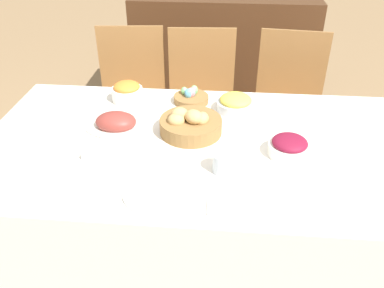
{
  "coord_description": "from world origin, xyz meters",
  "views": [
    {
      "loc": [
        0.11,
        -1.46,
        1.67
      ],
      "look_at": [
        -0.01,
        -0.08,
        0.78
      ],
      "focal_mm": 38.0,
      "sensor_mm": 36.0,
      "label": 1
    }
  ],
  "objects": [
    {
      "name": "chair_far_left",
      "position": [
        -0.49,
        0.87,
        0.5
      ],
      "size": [
        0.46,
        0.46,
        0.93
      ],
      "rotation": [
        0.0,
        0.0,
        0.09
      ],
      "color": "olive",
      "rests_on": "ground"
    },
    {
      "name": "fork",
      "position": [
        -0.26,
        -0.35,
        0.74
      ],
      "size": [
        0.02,
        0.2,
        0.0
      ],
      "rotation": [
        0.0,
        0.0,
        -0.06
      ],
      "color": "silver",
      "rests_on": "dining_table"
    },
    {
      "name": "dining_table",
      "position": [
        0.0,
        0.0,
        0.37
      ],
      "size": [
        1.85,
        1.03,
        0.74
      ],
      "color": "white",
      "rests_on": "ground"
    },
    {
      "name": "drinking_cup",
      "position": [
        0.12,
        -0.2,
        0.78
      ],
      "size": [
        0.08,
        0.08,
        0.08
      ],
      "color": "silver",
      "rests_on": "dining_table"
    },
    {
      "name": "chair_far_center",
      "position": [
        -0.04,
        0.87,
        0.5
      ],
      "size": [
        0.45,
        0.45,
        0.93
      ],
      "rotation": [
        0.0,
        0.0,
        0.06
      ],
      "color": "olive",
      "rests_on": "ground"
    },
    {
      "name": "ham_platter",
      "position": [
        -0.37,
        0.09,
        0.77
      ],
      "size": [
        0.28,
        0.2,
        0.08
      ],
      "color": "white",
      "rests_on": "dining_table"
    },
    {
      "name": "beet_salad_bowl",
      "position": [
        0.38,
        -0.06,
        0.78
      ],
      "size": [
        0.17,
        0.17,
        0.08
      ],
      "color": "white",
      "rests_on": "dining_table"
    },
    {
      "name": "pineapple_bowl",
      "position": [
        0.16,
        0.31,
        0.78
      ],
      "size": [
        0.18,
        0.18,
        0.08
      ],
      "color": "silver",
      "rests_on": "dining_table"
    },
    {
      "name": "carrot_bowl",
      "position": [
        -0.38,
        0.36,
        0.79
      ],
      "size": [
        0.16,
        0.16,
        0.1
      ],
      "color": "white",
      "rests_on": "dining_table"
    },
    {
      "name": "butter_dish",
      "position": [
        -0.39,
        -0.14,
        0.76
      ],
      "size": [
        0.12,
        0.07,
        0.03
      ],
      "color": "white",
      "rests_on": "dining_table"
    },
    {
      "name": "dinner_plate",
      "position": [
        -0.11,
        -0.35,
        0.74
      ],
      "size": [
        0.25,
        0.25,
        0.01
      ],
      "color": "white",
      "rests_on": "dining_table"
    },
    {
      "name": "egg_basket",
      "position": [
        -0.06,
        0.38,
        0.77
      ],
      "size": [
        0.17,
        0.17,
        0.08
      ],
      "color": "olive",
      "rests_on": "dining_table"
    },
    {
      "name": "sideboard",
      "position": [
        0.08,
        1.76,
        0.47
      ],
      "size": [
        1.45,
        0.44,
        0.95
      ],
      "color": "#4C2D19",
      "rests_on": "ground"
    },
    {
      "name": "spoon",
      "position": [
        0.07,
        -0.35,
        0.74
      ],
      "size": [
        0.02,
        0.2,
        0.0
      ],
      "rotation": [
        0.0,
        0.0,
        0.06
      ],
      "color": "silver",
      "rests_on": "dining_table"
    },
    {
      "name": "chair_far_right",
      "position": [
        0.51,
        0.87,
        0.5
      ],
      "size": [
        0.46,
        0.46,
        0.93
      ],
      "rotation": [
        0.0,
        0.0,
        -0.1
      ],
      "color": "olive",
      "rests_on": "ground"
    },
    {
      "name": "ground_plane",
      "position": [
        0.0,
        0.0,
        0.0
      ],
      "size": [
        12.0,
        12.0,
        0.0
      ],
      "primitive_type": "plane",
      "color": "#937551"
    },
    {
      "name": "knife",
      "position": [
        0.04,
        -0.35,
        0.74
      ],
      "size": [
        0.02,
        0.2,
        0.0
      ],
      "rotation": [
        0.0,
        0.0,
        -0.06
      ],
      "color": "silver",
      "rests_on": "dining_table"
    },
    {
      "name": "bread_basket",
      "position": [
        -0.03,
        0.08,
        0.78
      ],
      "size": [
        0.27,
        0.27,
        0.12
      ],
      "color": "olive",
      "rests_on": "dining_table"
    }
  ]
}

